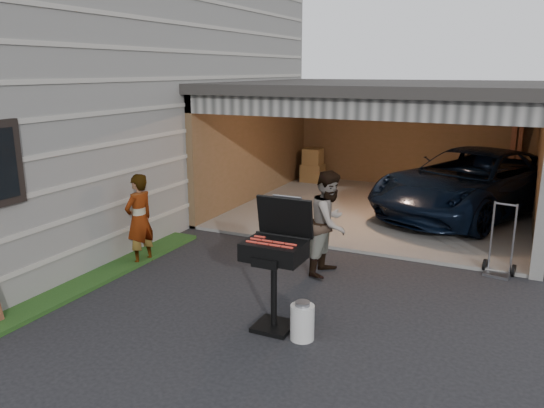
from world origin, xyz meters
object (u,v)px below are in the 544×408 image
at_px(woman, 139,219).
at_px(bbq_grill, 275,254).
at_px(man, 329,223).
at_px(propane_tank, 302,322).
at_px(minivan, 471,185).
at_px(hand_truck, 499,261).

bearing_deg(woman, bbq_grill, 77.51).
bearing_deg(man, propane_tank, -164.57).
bearing_deg(woman, minivan, 147.21).
bearing_deg(bbq_grill, hand_truck, 51.75).
height_order(woman, man, man).
distance_m(man, hand_truck, 2.76).
bearing_deg(propane_tank, woman, 159.69).
relative_size(woman, propane_tank, 3.50).
xyz_separation_m(man, propane_tank, (0.43, -2.18, -0.61)).
xyz_separation_m(woman, bbq_grill, (3.00, -1.13, 0.21)).
height_order(minivan, woman, woman).
relative_size(minivan, propane_tank, 11.80).
bearing_deg(propane_tank, hand_truck, 58.01).
bearing_deg(minivan, hand_truck, -52.46).
bearing_deg(minivan, propane_tank, -75.87).
xyz_separation_m(bbq_grill, hand_truck, (2.45, 3.11, -0.74)).
xyz_separation_m(woman, hand_truck, (5.45, 1.99, -0.54)).
bearing_deg(hand_truck, minivan, 112.48).
xyz_separation_m(propane_tank, hand_truck, (2.03, 3.25, 0.01)).
xyz_separation_m(minivan, man, (-1.69, -4.50, 0.12)).
relative_size(bbq_grill, propane_tank, 3.74).
distance_m(minivan, man, 4.81).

